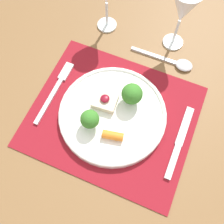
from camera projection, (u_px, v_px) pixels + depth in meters
name	position (u px, v px, depth m)	size (l,w,h in m)	color
ground_plane	(112.00, 171.00, 1.41)	(8.00, 8.00, 0.00)	#4C4742
dining_table	(112.00, 127.00, 0.78)	(1.46, 1.15, 0.76)	brown
placemat	(112.00, 116.00, 0.71)	(0.43, 0.37, 0.00)	maroon
dinner_plate	(112.00, 112.00, 0.69)	(0.29, 0.29, 0.08)	white
fork	(57.00, 88.00, 0.74)	(0.02, 0.21, 0.01)	silver
knife	(178.00, 146.00, 0.67)	(0.02, 0.21, 0.01)	silver
spoon	(176.00, 63.00, 0.77)	(0.19, 0.04, 0.01)	silver
wine_glass_near	(184.00, 9.00, 0.68)	(0.08, 0.08, 0.19)	white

